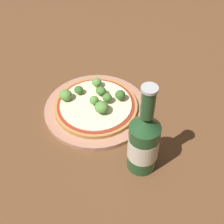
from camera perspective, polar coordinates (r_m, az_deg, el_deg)
name	(u,v)px	position (r m, az deg, el deg)	size (l,w,h in m)	color
ground_plane	(101,108)	(0.80, -2.05, 0.81)	(3.00, 3.00, 0.00)	brown
plate	(97,110)	(0.78, -2.67, 0.37)	(0.26, 0.26, 0.01)	tan
pizza	(95,105)	(0.78, -3.09, 1.30)	(0.21, 0.21, 0.01)	#B77F42
broccoli_floret_0	(102,107)	(0.74, -1.91, 0.89)	(0.03, 0.03, 0.03)	#89A866
broccoli_floret_1	(97,82)	(0.81, -2.81, 5.46)	(0.03, 0.03, 0.03)	#89A866
broccoli_floret_2	(79,90)	(0.79, -6.11, 4.04)	(0.02, 0.02, 0.02)	#89A866
broccoli_floret_3	(66,95)	(0.78, -8.46, 3.05)	(0.03, 0.03, 0.03)	#89A866
broccoli_floret_4	(94,100)	(0.76, -3.38, 2.19)	(0.02, 0.02, 0.02)	#89A866
broccoli_floret_5	(107,98)	(0.76, -0.87, 2.62)	(0.02, 0.02, 0.03)	#89A866
broccoli_floret_6	(120,95)	(0.77, 1.52, 3.14)	(0.03, 0.03, 0.03)	#89A866
broccoli_floret_7	(101,91)	(0.79, -2.05, 3.89)	(0.03, 0.03, 0.02)	#89A866
beer_bottle	(144,141)	(0.63, 5.81, -5.33)	(0.06, 0.06, 0.22)	#234C28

